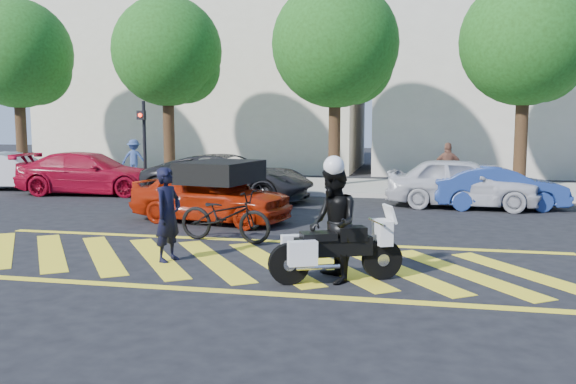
% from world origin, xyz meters
% --- Properties ---
extents(ground, '(90.00, 90.00, 0.00)m').
position_xyz_m(ground, '(0.00, 0.00, 0.00)').
color(ground, black).
rests_on(ground, ground).
extents(sidewalk, '(60.00, 5.00, 0.15)m').
position_xyz_m(sidewalk, '(0.00, 12.00, 0.07)').
color(sidewalk, '#9E998E').
rests_on(sidewalk, ground).
extents(crosswalk, '(12.33, 4.00, 0.01)m').
position_xyz_m(crosswalk, '(-0.04, 0.00, 0.00)').
color(crosswalk, yellow).
rests_on(crosswalk, ground).
extents(building_left, '(16.00, 8.00, 10.00)m').
position_xyz_m(building_left, '(-8.00, 21.00, 5.00)').
color(building_left, beige).
rests_on(building_left, ground).
extents(building_right, '(16.00, 8.00, 11.00)m').
position_xyz_m(building_right, '(9.00, 21.00, 5.50)').
color(building_right, beige).
rests_on(building_right, ground).
extents(tree_far_left, '(4.40, 4.40, 7.41)m').
position_xyz_m(tree_far_left, '(-12.87, 12.06, 5.05)').
color(tree_far_left, black).
rests_on(tree_far_left, ground).
extents(tree_left, '(4.20, 4.20, 7.26)m').
position_xyz_m(tree_left, '(-6.37, 12.06, 4.99)').
color(tree_left, black).
rests_on(tree_left, ground).
extents(tree_center, '(4.60, 4.60, 7.56)m').
position_xyz_m(tree_center, '(0.13, 12.06, 5.10)').
color(tree_center, black).
rests_on(tree_center, ground).
extents(tree_right, '(4.40, 4.40, 7.41)m').
position_xyz_m(tree_right, '(6.63, 12.06, 5.05)').
color(tree_right, black).
rests_on(tree_right, ground).
extents(signal_pole, '(0.28, 0.43, 3.20)m').
position_xyz_m(signal_pole, '(-6.50, 9.74, 1.92)').
color(signal_pole, black).
rests_on(signal_pole, ground).
extents(officer_bike, '(0.54, 0.70, 1.70)m').
position_xyz_m(officer_bike, '(-1.36, -0.24, 0.85)').
color(officer_bike, black).
rests_on(officer_bike, ground).
extents(bicycle, '(2.17, 1.07, 1.09)m').
position_xyz_m(bicycle, '(-0.90, 1.68, 0.55)').
color(bicycle, black).
rests_on(bicycle, ground).
extents(police_motorcycle, '(2.04, 1.19, 0.96)m').
position_xyz_m(police_motorcycle, '(1.76, -1.02, 0.52)').
color(police_motorcycle, black).
rests_on(police_motorcycle, ground).
extents(officer_moto, '(1.00, 1.10, 1.84)m').
position_xyz_m(officer_moto, '(1.74, -1.01, 0.92)').
color(officer_moto, black).
rests_on(officer_moto, ground).
extents(red_convertible, '(4.32, 2.41, 1.39)m').
position_xyz_m(red_convertible, '(-2.00, 3.95, 0.69)').
color(red_convertible, '#9E1D07').
rests_on(red_convertible, ground).
extents(parked_far_left, '(4.25, 1.90, 1.35)m').
position_xyz_m(parked_far_left, '(-11.50, 9.20, 0.68)').
color(parked_far_left, '#B2B5BB').
rests_on(parked_far_left, ground).
extents(parked_left, '(5.14, 2.54, 1.44)m').
position_xyz_m(parked_left, '(-7.94, 8.55, 0.72)').
color(parked_left, maroon).
rests_on(parked_left, ground).
extents(parked_mid_left, '(5.49, 2.87, 1.48)m').
position_xyz_m(parked_mid_left, '(-2.75, 7.80, 0.74)').
color(parked_mid_left, black).
rests_on(parked_mid_left, ground).
extents(parked_mid_right, '(4.46, 2.14, 1.47)m').
position_xyz_m(parked_mid_right, '(4.30, 7.86, 0.74)').
color(parked_mid_right, silver).
rests_on(parked_mid_right, ground).
extents(parked_right, '(3.85, 1.71, 1.23)m').
position_xyz_m(parked_right, '(5.30, 7.80, 0.61)').
color(parked_right, navy).
rests_on(parked_right, ground).
extents(pedestrian_left, '(1.13, 0.83, 1.57)m').
position_xyz_m(pedestrian_left, '(-8.60, 13.20, 0.94)').
color(pedestrian_left, navy).
rests_on(pedestrian_left, sidewalk).
extents(pedestrian_right, '(0.98, 0.43, 1.66)m').
position_xyz_m(pedestrian_right, '(3.99, 10.02, 0.98)').
color(pedestrian_right, brown).
rests_on(pedestrian_right, sidewalk).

